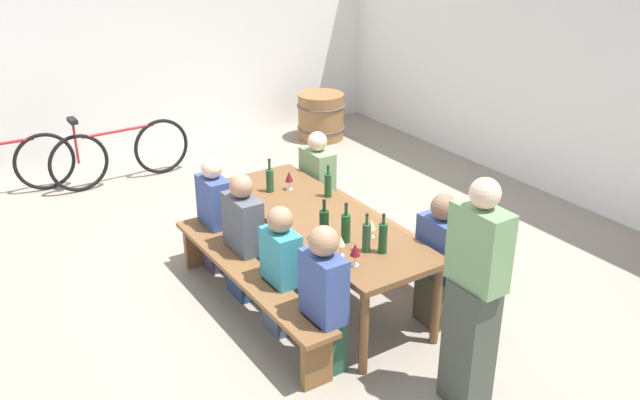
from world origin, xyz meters
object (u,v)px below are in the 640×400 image
Objects in this scene: wine_glass_3 at (355,250)px; standing_host at (474,301)px; seated_guest_near_0 at (215,217)px; seated_guest_near_1 at (244,240)px; seated_guest_near_2 at (281,272)px; wine_bottle_1 at (324,225)px; wine_bottle_5 at (346,227)px; tasting_table at (320,224)px; wine_barrel at (321,116)px; wine_bottle_4 at (366,237)px; seated_guest_near_3 at (323,303)px; wine_glass_2 at (341,241)px; wine_glass_0 at (289,177)px; seated_guest_far_0 at (317,189)px; parked_bicycle_0 at (120,153)px; wine_bottle_0 at (383,238)px; wine_bottle_3 at (270,180)px; wine_glass_1 at (371,225)px; wine_bottle_2 at (328,185)px; bench_far at (384,236)px; bench_near at (248,279)px; seated_guest_far_1 at (439,263)px.

standing_host reaches higher than wine_glass_3.
seated_guest_near_1 is (0.58, 0.00, 0.02)m from seated_guest_near_0.
standing_host reaches higher than seated_guest_near_2.
wine_bottle_1 is 0.17m from wine_bottle_5.
tasting_table is 4.20m from wine_barrel.
wine_bottle_4 is 0.22m from wine_bottle_5.
seated_guest_near_3 is (0.52, -0.35, -0.31)m from wine_bottle_1.
seated_guest_near_0 is 0.65× the size of standing_host.
wine_bottle_1 is 0.29m from wine_glass_2.
wine_glass_0 is 0.78m from seated_guest_near_0.
wine_glass_2 is 0.15× the size of seated_guest_far_0.
tasting_table is 2.19× the size of seated_guest_near_2.
seated_guest_far_0 is 0.66× the size of parked_bicycle_0.
wine_bottle_0 is 1.02× the size of wine_bottle_3.
tasting_table is 0.59m from wine_glass_1.
seated_guest_near_1 is (-0.84, -0.47, -0.34)m from wine_bottle_5.
seated_guest_far_0 is at bearing 155.41° from wine_bottle_5.
wine_bottle_3 is (-0.38, -0.38, 0.00)m from wine_bottle_2.
wine_barrel is at bearing 149.26° from wine_bottle_5.
wine_bottle_4 is 1.22m from seated_guest_near_1.
seated_guest_near_0 is at bearing -162.55° from wine_bottle_4.
wine_bottle_5 reaches higher than wine_glass_2.
wine_glass_3 is at bearing -16.08° from tasting_table.
seated_guest_near_0 reaches higher than wine_bottle_1.
seated_guest_far_0 is (-1.45, 0.43, -0.32)m from wine_glass_1.
seated_guest_far_0 is at bearing 163.48° from wine_glass_1.
wine_bottle_4 is 0.24m from wine_glass_3.
wine_glass_3 is at bearing -56.91° from wine_bottle_4.
wine_glass_1 is at bearing 73.48° from seated_guest_far_0.
wine_bottle_0 is at bearing 73.34° from seated_guest_far_0.
wine_glass_0 is 0.16× the size of seated_guest_near_0.
seated_guest_far_0 reaches higher than seated_guest_near_1.
tasting_table is 1.75m from standing_host.
seated_guest_near_3 is (0.90, -1.27, 0.21)m from bench_far.
bench_near is 0.94m from seated_guest_near_0.
wine_bottle_4 is at bearing 42.90° from bench_near.
wine_bottle_2 is 1.09m from seated_guest_near_2.
wine_glass_2 is (0.29, -0.04, -0.01)m from wine_bottle_1.
wine_bottle_1 reaches higher than parked_bicycle_0.
bench_far is 2.08× the size of seated_guest_near_0.
wine_glass_3 is (0.84, 0.46, 0.51)m from bench_near.
wine_bottle_3 is at bearing 174.02° from wine_bottle_1.
wine_bottle_5 reaches higher than wine_bottle_4.
seated_guest_near_2 is 4.75m from wine_barrel.
wine_glass_1 reaches higher than bench_far.
standing_host is at bearing 19.07° from wine_glass_3.
seated_guest_near_3 is at bearing -62.47° from wine_glass_1.
seated_guest_far_1 is at bearing -30.02° from standing_host.
seated_guest_far_0 reaches higher than wine_bottle_4.
seated_guest_near_3 is at bearing -90.13° from parked_bicycle_0.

